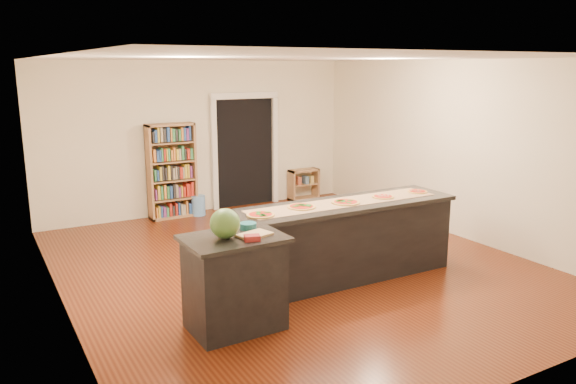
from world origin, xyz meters
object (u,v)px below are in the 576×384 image
kitchen_island (344,240)px  side_counter (235,282)px  waste_bin (198,205)px  low_shelf (304,184)px  watermelon (225,223)px  bookshelf (172,171)px

kitchen_island → side_counter: (-1.82, -0.62, 0.00)m
waste_bin → side_counter: bearing=-106.2°
low_shelf → kitchen_island: bearing=-114.7°
waste_bin → watermelon: (-1.41, -4.53, 0.97)m
low_shelf → waste_bin: (-2.35, -0.13, -0.13)m
side_counter → waste_bin: size_ratio=2.74×
side_counter → low_shelf: (3.67, 4.65, -0.19)m
bookshelf → low_shelf: bearing=0.3°
kitchen_island → watermelon: (-1.91, -0.63, 0.65)m
side_counter → kitchen_island: bearing=17.7°
kitchen_island → waste_bin: bearing=97.9°
side_counter → bookshelf: (0.88, 4.63, 0.35)m
kitchen_island → low_shelf: size_ratio=4.83×
kitchen_island → side_counter: 1.92m
waste_bin → watermelon: bearing=-107.3°
low_shelf → watermelon: bearing=-128.9°
low_shelf → side_counter: bearing=-128.3°
kitchen_island → bookshelf: 4.13m
side_counter → watermelon: (-0.09, -0.01, 0.65)m
low_shelf → watermelon: size_ratio=2.05×
waste_bin → kitchen_island: bearing=-82.6°
bookshelf → waste_bin: bookshelf is taller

